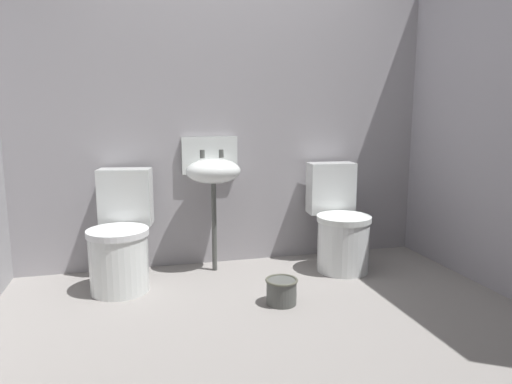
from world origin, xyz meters
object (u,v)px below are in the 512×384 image
Objects in this scene: sink at (213,170)px; bucket at (282,291)px; toilet_left at (121,240)px; toilet_right at (339,226)px.

sink is 4.89× the size of bucket.
toilet_left is 3.86× the size of bucket.
bucket is at bearing -68.16° from sink.
sink is 1.04m from bucket.
toilet_left is 1.13m from bucket.
toilet_left and toilet_right have the same top height.
bucket is (0.96, -0.56, -0.24)m from toilet_left.
toilet_left is at bearing 149.84° from bucket.
toilet_left is 1.00× the size of toilet_right.
bucket is at bearing 45.21° from toilet_right.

